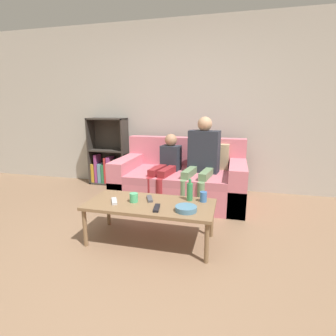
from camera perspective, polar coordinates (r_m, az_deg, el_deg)
The scene contains 14 objects.
ground_plane at distance 2.34m, azimuth -9.56°, elevation -21.07°, with size 22.00×22.00×0.00m, color #84664C.
wall_back at distance 4.27m, azimuth 3.24°, elevation 13.08°, with size 12.00×0.06×2.60m.
couch at distance 3.74m, azimuth 2.90°, elevation -2.71°, with size 1.77×1.00×0.86m.
bookshelf at distance 4.62m, azimuth -12.63°, elevation 1.65°, with size 0.64×0.28×1.12m.
coffee_table at distance 2.57m, azimuth -3.88°, elevation -8.36°, with size 1.23×0.56×0.40m.
person_adult at distance 3.52m, azimuth 7.46°, elevation 2.74°, with size 0.45×0.71×1.18m.
person_child at distance 3.58m, azimuth -0.34°, elevation 0.81°, with size 0.35×0.70×0.94m.
cup_near at distance 2.60m, azimuth 7.71°, elevation -6.22°, with size 0.07×0.07×0.10m.
cup_far at distance 2.59m, azimuth -7.46°, elevation -6.40°, with size 0.08×0.08×0.09m.
tv_remote_0 at distance 2.41m, azimuth -2.48°, elevation -8.69°, with size 0.08×0.18×0.02m.
tv_remote_1 at distance 2.64m, azimuth -4.00°, elevation -6.66°, with size 0.11×0.18×0.02m.
tv_remote_2 at distance 2.63m, azimuth -11.62°, elevation -7.06°, with size 0.12×0.17×0.02m.
snack_bowl at distance 2.36m, azimuth 3.95°, elevation -8.82°, with size 0.19×0.19×0.05m.
bottle at distance 2.60m, azimuth 4.76°, elevation -5.10°, with size 0.06×0.06×0.22m.
Camera 1 is at (0.82, -1.75, 1.31)m, focal length 28.00 mm.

